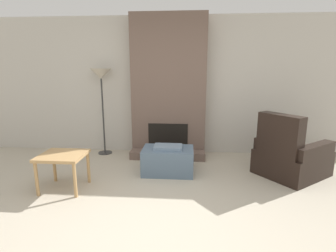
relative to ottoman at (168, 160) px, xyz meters
name	(u,v)px	position (x,y,z in m)	size (l,w,h in m)	color
ground_plane	(151,227)	(-0.06, -1.50, -0.21)	(24.00, 24.00, 0.00)	#B2A893
wall_back	(169,86)	(-0.06, 1.15, 1.09)	(7.36, 0.06, 2.60)	#BCB7AD
fireplace	(169,90)	(-0.06, 0.95, 1.03)	(1.38, 0.59, 2.60)	brown
ottoman	(168,160)	(0.00, 0.00, 0.00)	(0.80, 0.53, 0.45)	slate
armchair	(289,158)	(1.88, 0.04, 0.08)	(1.26, 1.23, 1.00)	black
side_table	(63,159)	(-1.39, -0.68, 0.22)	(0.60, 0.54, 0.50)	tan
floor_lamp_left	(101,79)	(-1.32, 0.89, 1.24)	(0.40, 0.40, 1.64)	#333333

